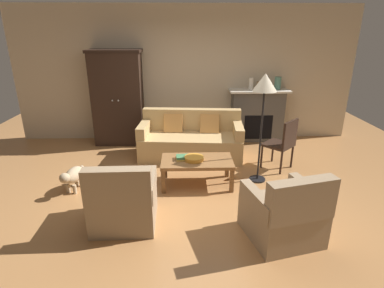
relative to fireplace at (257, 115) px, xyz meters
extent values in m
plane|color=#B27A47|center=(-1.55, -2.30, -0.57)|extent=(9.60, 9.60, 0.00)
cube|color=beige|center=(-1.55, 0.25, 0.83)|extent=(7.20, 0.10, 2.80)
cube|color=#4C4947|center=(0.00, 0.00, -0.03)|extent=(1.10, 0.36, 1.08)
cube|color=black|center=(0.00, -0.18, -0.23)|extent=(0.60, 0.01, 0.52)
cube|color=white|center=(0.00, -0.02, 0.53)|extent=(1.26, 0.48, 0.04)
cube|color=black|center=(-2.95, -0.08, 0.37)|extent=(1.00, 0.52, 1.88)
cube|color=black|center=(-2.95, -0.08, 1.34)|extent=(1.06, 0.55, 0.06)
sphere|color=#ADAFB5|center=(-3.01, -0.35, 0.41)|extent=(0.04, 0.04, 0.04)
sphere|color=#ADAFB5|center=(-2.89, -0.35, 0.41)|extent=(0.04, 0.04, 0.04)
cube|color=tan|center=(-1.46, -0.94, -0.35)|extent=(1.96, 0.99, 0.44)
cube|color=tan|center=(-1.43, -0.60, 0.08)|extent=(1.91, 0.33, 0.42)
cube|color=tan|center=(-2.34, -0.87, -0.02)|extent=(0.22, 0.81, 0.22)
cube|color=tan|center=(-0.58, -1.01, -0.02)|extent=(0.22, 0.81, 0.22)
cube|color=tan|center=(-1.79, -0.72, 0.04)|extent=(0.37, 0.21, 0.37)
cube|color=tan|center=(-1.09, -0.77, 0.04)|extent=(0.37, 0.21, 0.37)
cube|color=olive|center=(-1.39, -2.08, -0.17)|extent=(1.10, 0.60, 0.05)
cube|color=brown|center=(-1.90, -2.34, -0.38)|extent=(0.06, 0.06, 0.37)
cube|color=brown|center=(-0.88, -2.34, -0.38)|extent=(0.06, 0.06, 0.37)
cube|color=brown|center=(-1.90, -1.82, -0.38)|extent=(0.06, 0.06, 0.37)
cube|color=brown|center=(-0.88, -1.82, -0.38)|extent=(0.06, 0.06, 0.37)
cylinder|color=orange|center=(-1.44, -2.09, -0.12)|extent=(0.30, 0.30, 0.06)
cube|color=gold|center=(-1.59, -2.05, -0.13)|extent=(0.26, 0.19, 0.03)
cube|color=#427A4C|center=(-1.59, -2.05, -0.11)|extent=(0.25, 0.18, 0.03)
cylinder|color=beige|center=(-0.18, -0.02, 0.67)|extent=(0.10, 0.10, 0.25)
cylinder|color=olive|center=(0.00, -0.02, 0.63)|extent=(0.12, 0.12, 0.17)
cylinder|color=slate|center=(0.38, -0.02, 0.68)|extent=(0.13, 0.13, 0.26)
cube|color=#997F60|center=(-2.34, -3.07, -0.36)|extent=(0.77, 0.77, 0.42)
cube|color=#997F60|center=(-2.34, -3.38, 0.08)|extent=(0.76, 0.17, 0.46)
cube|color=#997F60|center=(-2.01, -3.06, -0.05)|extent=(0.13, 0.70, 0.20)
cube|color=#997F60|center=(-2.67, -3.07, -0.05)|extent=(0.13, 0.70, 0.20)
cube|color=#997F60|center=(-0.46, -3.40, -0.36)|extent=(0.92, 0.92, 0.42)
cube|color=#997F60|center=(-0.39, -3.70, 0.08)|extent=(0.78, 0.34, 0.46)
cube|color=#997F60|center=(-0.14, -3.32, -0.05)|extent=(0.29, 0.71, 0.20)
cube|color=#997F60|center=(-0.78, -3.48, -0.05)|extent=(0.29, 0.71, 0.20)
cube|color=black|center=(0.04, -1.48, -0.14)|extent=(0.62, 0.62, 0.04)
cylinder|color=black|center=(0.04, -1.21, -0.36)|extent=(0.04, 0.04, 0.41)
cylinder|color=black|center=(-0.23, -1.48, -0.36)|extent=(0.04, 0.04, 0.41)
cylinder|color=black|center=(0.31, -1.48, -0.36)|extent=(0.04, 0.04, 0.41)
cylinder|color=black|center=(0.04, -1.75, -0.36)|extent=(0.04, 0.04, 0.41)
cube|color=black|center=(0.18, -1.62, 0.11)|extent=(0.34, 0.34, 0.45)
cylinder|color=black|center=(-0.40, -1.96, -0.56)|extent=(0.26, 0.26, 0.02)
cylinder|color=black|center=(-0.40, -1.96, 0.17)|extent=(0.03, 0.03, 1.47)
cone|color=beige|center=(-0.40, -1.96, 1.02)|extent=(0.36, 0.36, 0.26)
ellipsoid|color=tan|center=(-3.25, -2.20, -0.32)|extent=(0.28, 0.43, 0.22)
sphere|color=tan|center=(-3.31, -2.43, -0.26)|extent=(0.15, 0.15, 0.15)
cylinder|color=tan|center=(-3.23, -2.33, -0.50)|extent=(0.06, 0.06, 0.14)
cylinder|color=tan|center=(-3.33, -2.30, -0.50)|extent=(0.06, 0.06, 0.14)
cylinder|color=tan|center=(-3.17, -2.09, -0.50)|extent=(0.06, 0.06, 0.14)
cylinder|color=tan|center=(-3.28, -2.07, -0.50)|extent=(0.06, 0.06, 0.14)
sphere|color=tan|center=(-3.20, -1.97, -0.30)|extent=(0.06, 0.06, 0.06)
camera|label=1|loc=(-1.59, -6.46, 1.74)|focal=28.95mm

